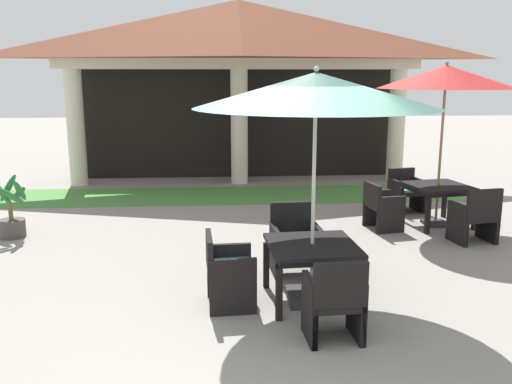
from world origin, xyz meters
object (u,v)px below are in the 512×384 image
Objects in this scene: patio_chair_near_foreground_north at (406,192)px; patio_chair_near_foreground_south at (475,217)px; patio_chair_mid_left_south at (334,302)px; patio_chair_mid_left_north at (295,241)px; patio_chair_near_foreground_west at (382,207)px; potted_palm_left_edge at (11,215)px; patio_table_near_foreground at (438,190)px; patio_umbrella_mid_left at (316,93)px; patio_chair_mid_left_west at (228,272)px; patio_table_mid_left at (312,251)px; patio_umbrella_near_foreground at (446,78)px.

patio_chair_near_foreground_south reaches higher than patio_chair_near_foreground_north.
patio_chair_mid_left_south is 1.98m from patio_chair_mid_left_north.
potted_palm_left_edge is (-6.20, -0.06, -0.03)m from patio_chair_near_foreground_west.
patio_chair_near_foreground_west is (-1.05, -0.19, -0.24)m from patio_table_near_foreground.
patio_umbrella_mid_left is 2.23m from patio_chair_mid_left_north.
patio_chair_mid_left_west is 1.40m from patio_chair_mid_left_north.
patio_table_near_foreground is 3.56m from patio_chair_mid_left_north.
patio_table_near_foreground is 1.39× the size of patio_chair_near_foreground_west.
patio_chair_mid_left_west is (-2.71, -3.01, 0.01)m from patio_chair_near_foreground_west.
patio_table_near_foreground is at bearing 53.19° from patio_chair_mid_left_south.
patio_chair_near_foreground_south is 3.63m from patio_table_mid_left.
patio_chair_mid_left_west is at bearing 45.18° from patio_chair_mid_left_north.
patio_umbrella_near_foreground reaches higher than patio_chair_near_foreground_north.
patio_table_mid_left is 1.01m from patio_chair_mid_left_west.
patio_chair_near_foreground_north is 2.14m from patio_chair_near_foreground_south.
patio_umbrella_near_foreground is 4.15m from patio_chair_mid_left_north.
patio_chair_mid_left_north reaches higher than patio_table_mid_left.
patio_chair_near_foreground_west is 1.51m from patio_chair_near_foreground_south.
patio_umbrella_near_foreground is 5.39m from patio_chair_mid_left_south.
patio_chair_near_foreground_west is 0.96× the size of patio_chair_mid_left_west.
patio_chair_near_foreground_north is 4.15m from patio_chair_mid_left_north.
patio_umbrella_mid_left is (-1.72, -2.95, 2.03)m from patio_chair_near_foreground_west.
patio_chair_mid_left_north reaches higher than patio_chair_mid_left_west.
patio_chair_near_foreground_west is at bearing 134.53° from patio_chair_mid_left_west.
patio_chair_mid_left_south is at bearing -86.50° from patio_table_mid_left.
patio_chair_mid_left_west is at bearing 39.71° from patio_chair_near_foreground_north.
patio_chair_mid_left_south is at bearing -123.31° from patio_umbrella_near_foreground.
patio_chair_mid_left_west reaches higher than patio_table_near_foreground.
patio_chair_mid_left_south is at bearing -40.50° from potted_palm_left_edge.
patio_table_mid_left is 0.39× the size of patio_umbrella_mid_left.
patio_chair_mid_left_south is 1.04× the size of patio_chair_mid_left_west.
patio_chair_mid_left_north is at bearing 40.16° from patio_chair_near_foreground_north.
patio_chair_mid_left_west is 0.92× the size of patio_chair_mid_left_north.
patio_table_near_foreground is 7.25m from potted_palm_left_edge.
patio_chair_near_foreground_west is 0.92× the size of patio_chair_mid_left_south.
patio_chair_mid_left_north is at bearing 135.18° from patio_chair_mid_left_west.
patio_chair_mid_left_north is 0.89× the size of potted_palm_left_edge.
potted_palm_left_edge is at bearing 163.51° from patio_chair_near_foreground_south.
patio_chair_near_foreground_west reaches higher than patio_table_near_foreground.
patio_table_near_foreground is 1.09m from patio_chair_near_foreground_south.
patio_chair_mid_left_west is (-1.04, 0.92, 0.00)m from patio_chair_mid_left_south.
patio_umbrella_near_foreground reaches higher than patio_chair_mid_left_north.
patio_chair_near_foreground_west is 0.78× the size of potted_palm_left_edge.
patio_chair_mid_left_south is (0.06, -0.98, -2.02)m from patio_umbrella_mid_left.
patio_chair_near_foreground_west is 3.42m from patio_table_mid_left.
patio_chair_near_foreground_south is at bearing 43.11° from patio_chair_mid_left_south.
patio_chair_near_foreground_south is 7.48m from potted_palm_left_edge.
patio_umbrella_mid_left reaches higher than patio_chair_near_foreground_south.
patio_table_near_foreground is 1.25× the size of patio_chair_near_foreground_south.
patio_umbrella_mid_left is at bearing -131.42° from patio_table_near_foreground.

